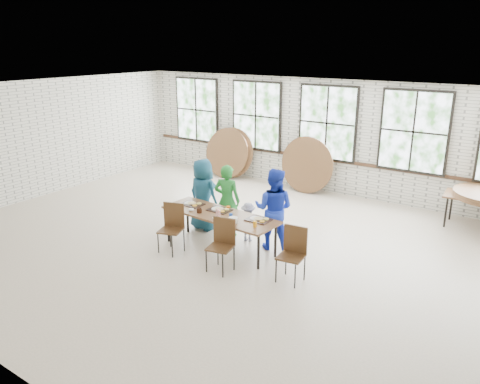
# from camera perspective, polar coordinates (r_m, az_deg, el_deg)

# --- Properties ---
(room) EXTENTS (12.00, 12.00, 12.00)m
(room) POSITION_cam_1_polar(r_m,az_deg,el_deg) (12.54, 10.60, 8.07)
(room) COLOR beige
(room) RESTS_ON ground
(dining_table) EXTENTS (2.45, 0.95, 0.74)m
(dining_table) POSITION_cam_1_polar(r_m,az_deg,el_deg) (9.03, -2.50, -2.95)
(dining_table) COLOR brown
(dining_table) RESTS_ON ground
(chair_near_left) EXTENTS (0.53, 0.52, 0.95)m
(chair_near_left) POSITION_cam_1_polar(r_m,az_deg,el_deg) (9.11, -8.24, -3.80)
(chair_near_left) COLOR #4A2F18
(chair_near_left) RESTS_ON ground
(chair_near_right) EXTENTS (0.49, 0.48, 0.95)m
(chair_near_right) POSITION_cam_1_polar(r_m,az_deg,el_deg) (8.29, -2.17, -5.87)
(chair_near_right) COLOR #4A2F18
(chair_near_right) RESTS_ON ground
(chair_spare) EXTENTS (0.46, 0.45, 0.95)m
(chair_spare) POSITION_cam_1_polar(r_m,az_deg,el_deg) (7.99, 6.50, -6.93)
(chair_spare) COLOR #4A2F18
(chair_spare) RESTS_ON ground
(adult_teal) EXTENTS (0.81, 0.57, 1.56)m
(adult_teal) POSITION_cam_1_polar(r_m,az_deg,el_deg) (10.02, -4.51, -0.31)
(adult_teal) COLOR navy
(adult_teal) RESTS_ON ground
(adult_green) EXTENTS (0.63, 0.50, 1.53)m
(adult_green) POSITION_cam_1_polar(r_m,az_deg,el_deg) (9.66, -1.59, -1.06)
(adult_green) COLOR #207A2B
(adult_green) RESTS_ON ground
(toddler) EXTENTS (0.58, 0.42, 0.82)m
(toddler) POSITION_cam_1_polar(r_m,az_deg,el_deg) (9.50, 1.01, -3.67)
(toddler) COLOR #13153C
(toddler) RESTS_ON ground
(adult_blue) EXTENTS (0.92, 0.79, 1.62)m
(adult_blue) POSITION_cam_1_polar(r_m,az_deg,el_deg) (9.07, 4.13, -2.08)
(adult_blue) COLOR #1C37C7
(adult_blue) RESTS_ON ground
(tabletop_clutter) EXTENTS (2.02, 0.63, 0.11)m
(tabletop_clutter) POSITION_cam_1_polar(r_m,az_deg,el_deg) (8.93, -2.11, -2.66)
(tabletop_clutter) COLOR black
(tabletop_clutter) RESTS_ON dining_table
(round_tops_leaning) EXTENTS (4.15, 0.48, 1.50)m
(round_tops_leaning) POSITION_cam_1_polar(r_m,az_deg,el_deg) (13.29, 3.17, 4.07)
(round_tops_leaning) COLOR brown
(round_tops_leaning) RESTS_ON ground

